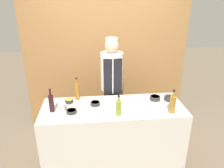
{
  "coord_description": "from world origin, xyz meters",
  "views": [
    {
      "loc": [
        -0.29,
        -2.63,
        2.38
      ],
      "look_at": [
        0.0,
        0.15,
        1.21
      ],
      "focal_mm": 35.0,
      "sensor_mm": 36.0,
      "label": 1
    }
  ],
  "objects_px": {
    "sauce_bowl_yellow": "(69,101)",
    "chef_center": "(112,87)",
    "cutting_board": "(131,108)",
    "sauce_bowl_white": "(155,98)",
    "bottle_amber": "(77,91)",
    "bottle_vinegar": "(173,104)",
    "bottle_oil": "(119,108)",
    "bottle_wine": "(51,103)",
    "cup_steel": "(63,107)",
    "sauce_bowl_purple": "(170,98)",
    "sauce_bowl_green": "(72,111)",
    "sauce_bowl_brown": "(95,103)"
  },
  "relations": [
    {
      "from": "sauce_bowl_green",
      "to": "bottle_amber",
      "type": "distance_m",
      "value": 0.41
    },
    {
      "from": "sauce_bowl_brown",
      "to": "cup_steel",
      "type": "bearing_deg",
      "value": -166.06
    },
    {
      "from": "bottle_wine",
      "to": "cup_steel",
      "type": "bearing_deg",
      "value": 4.47
    },
    {
      "from": "cutting_board",
      "to": "bottle_amber",
      "type": "xyz_separation_m",
      "value": [
        -0.73,
        0.35,
        0.12
      ]
    },
    {
      "from": "sauce_bowl_white",
      "to": "bottle_amber",
      "type": "bearing_deg",
      "value": 173.2
    },
    {
      "from": "cup_steel",
      "to": "sauce_bowl_white",
      "type": "bearing_deg",
      "value": 7.7
    },
    {
      "from": "cutting_board",
      "to": "bottle_oil",
      "type": "xyz_separation_m",
      "value": [
        -0.19,
        -0.16,
        0.1
      ]
    },
    {
      "from": "sauce_bowl_purple",
      "to": "bottle_wine",
      "type": "xyz_separation_m",
      "value": [
        -1.66,
        -0.16,
        0.09
      ]
    },
    {
      "from": "sauce_bowl_yellow",
      "to": "sauce_bowl_white",
      "type": "distance_m",
      "value": 1.25
    },
    {
      "from": "bottle_oil",
      "to": "bottle_wine",
      "type": "distance_m",
      "value": 0.88
    },
    {
      "from": "bottle_vinegar",
      "to": "bottle_oil",
      "type": "bearing_deg",
      "value": -179.59
    },
    {
      "from": "sauce_bowl_purple",
      "to": "bottle_oil",
      "type": "xyz_separation_m",
      "value": [
        -0.8,
        -0.35,
        0.08
      ]
    },
    {
      "from": "bottle_vinegar",
      "to": "cup_steel",
      "type": "bearing_deg",
      "value": 172.04
    },
    {
      "from": "sauce_bowl_white",
      "to": "cup_steel",
      "type": "xyz_separation_m",
      "value": [
        -1.31,
        -0.18,
        0.02
      ]
    },
    {
      "from": "cup_steel",
      "to": "chef_center",
      "type": "xyz_separation_m",
      "value": [
        0.72,
        0.65,
        -0.02
      ]
    },
    {
      "from": "sauce_bowl_purple",
      "to": "chef_center",
      "type": "xyz_separation_m",
      "value": [
        -0.8,
        0.5,
        -0.0
      ]
    },
    {
      "from": "sauce_bowl_brown",
      "to": "cutting_board",
      "type": "distance_m",
      "value": 0.5
    },
    {
      "from": "sauce_bowl_yellow",
      "to": "sauce_bowl_brown",
      "type": "distance_m",
      "value": 0.39
    },
    {
      "from": "sauce_bowl_white",
      "to": "chef_center",
      "type": "height_order",
      "value": "chef_center"
    },
    {
      "from": "sauce_bowl_yellow",
      "to": "chef_center",
      "type": "relative_size",
      "value": 0.06
    },
    {
      "from": "sauce_bowl_purple",
      "to": "bottle_wine",
      "type": "relative_size",
      "value": 0.47
    },
    {
      "from": "sauce_bowl_brown",
      "to": "bottle_oil",
      "type": "relative_size",
      "value": 0.47
    },
    {
      "from": "bottle_wine",
      "to": "bottle_vinegar",
      "type": "distance_m",
      "value": 1.58
    },
    {
      "from": "bottle_wine",
      "to": "bottle_oil",
      "type": "bearing_deg",
      "value": -12.64
    },
    {
      "from": "bottle_oil",
      "to": "bottle_vinegar",
      "type": "height_order",
      "value": "bottle_vinegar"
    },
    {
      "from": "cup_steel",
      "to": "chef_center",
      "type": "distance_m",
      "value": 0.97
    },
    {
      "from": "cutting_board",
      "to": "sauce_bowl_yellow",
      "type": "bearing_deg",
      "value": 163.37
    },
    {
      "from": "sauce_bowl_purple",
      "to": "sauce_bowl_white",
      "type": "relative_size",
      "value": 1.02
    },
    {
      "from": "sauce_bowl_purple",
      "to": "bottle_wine",
      "type": "bearing_deg",
      "value": -174.62
    },
    {
      "from": "sauce_bowl_purple",
      "to": "sauce_bowl_green",
      "type": "bearing_deg",
      "value": -171.0
    },
    {
      "from": "sauce_bowl_green",
      "to": "bottle_vinegar",
      "type": "xyz_separation_m",
      "value": [
        1.31,
        -0.12,
        0.1
      ]
    },
    {
      "from": "bottle_oil",
      "to": "sauce_bowl_white",
      "type": "bearing_deg",
      "value": 32.88
    },
    {
      "from": "bottle_amber",
      "to": "sauce_bowl_brown",
      "type": "bearing_deg",
      "value": -38.88
    },
    {
      "from": "bottle_wine",
      "to": "bottle_vinegar",
      "type": "height_order",
      "value": "same"
    },
    {
      "from": "sauce_bowl_yellow",
      "to": "chef_center",
      "type": "bearing_deg",
      "value": 33.49
    },
    {
      "from": "sauce_bowl_white",
      "to": "bottle_wine",
      "type": "relative_size",
      "value": 0.46
    },
    {
      "from": "bottle_oil",
      "to": "bottle_amber",
      "type": "bearing_deg",
      "value": 136.42
    },
    {
      "from": "chef_center",
      "to": "sauce_bowl_white",
      "type": "bearing_deg",
      "value": -38.75
    },
    {
      "from": "sauce_bowl_yellow",
      "to": "cup_steel",
      "type": "xyz_separation_m",
      "value": [
        -0.06,
        -0.21,
        0.02
      ]
    },
    {
      "from": "sauce_bowl_white",
      "to": "bottle_amber",
      "type": "distance_m",
      "value": 1.14
    },
    {
      "from": "sauce_bowl_purple",
      "to": "bottle_oil",
      "type": "bearing_deg",
      "value": -156.35
    },
    {
      "from": "cutting_board",
      "to": "bottle_amber",
      "type": "distance_m",
      "value": 0.82
    },
    {
      "from": "sauce_bowl_purple",
      "to": "cup_steel",
      "type": "xyz_separation_m",
      "value": [
        -1.51,
        -0.14,
        0.02
      ]
    },
    {
      "from": "sauce_bowl_yellow",
      "to": "sauce_bowl_brown",
      "type": "height_order",
      "value": "sauce_bowl_yellow"
    },
    {
      "from": "sauce_bowl_brown",
      "to": "chef_center",
      "type": "xyz_separation_m",
      "value": [
        0.29,
        0.54,
        0.0
      ]
    },
    {
      "from": "bottle_wine",
      "to": "chef_center",
      "type": "relative_size",
      "value": 0.18
    },
    {
      "from": "sauce_bowl_brown",
      "to": "sauce_bowl_green",
      "type": "xyz_separation_m",
      "value": [
        -0.31,
        -0.18,
        -0.0
      ]
    },
    {
      "from": "sauce_bowl_yellow",
      "to": "sauce_bowl_white",
      "type": "bearing_deg",
      "value": -1.73
    },
    {
      "from": "bottle_oil",
      "to": "cup_steel",
      "type": "distance_m",
      "value": 0.75
    },
    {
      "from": "bottle_vinegar",
      "to": "bottle_wine",
      "type": "bearing_deg",
      "value": 173.16
    }
  ]
}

